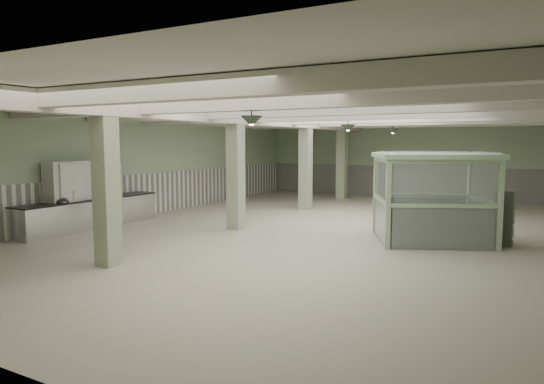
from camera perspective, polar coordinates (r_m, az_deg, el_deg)
The scene contains 29 objects.
floor at distance 14.58m, azimuth 6.21°, elevation -4.58°, with size 20.00×20.00×0.00m, color beige.
ceiling at distance 14.37m, azimuth 6.37°, elevation 9.68°, with size 14.00×20.00×0.02m, color white.
wall_back at distance 23.90m, azimuth 15.56°, elevation 3.66°, with size 14.00×0.02×3.60m, color #A7C099.
wall_left at distance 18.23m, azimuth -14.50°, elevation 3.06°, with size 0.02×20.00×3.60m, color #A7C099.
wainscot_left at distance 18.29m, azimuth -14.36°, elevation -0.23°, with size 0.05×19.90×1.50m, color white.
wainscot_back at distance 23.94m, azimuth 15.48°, elevation 1.15°, with size 13.90×0.05×1.50m, color white.
girder at distance 15.49m, azimuth -2.31°, elevation 8.62°, with size 0.45×19.90×0.40m, color silver.
beam_a at distance 7.99m, azimuth -15.14°, elevation 11.26°, with size 13.90×0.35×0.32m, color silver.
beam_b at distance 9.94m, azimuth -4.93°, elevation 10.35°, with size 13.90×0.35×0.32m, color silver.
beam_c at distance 12.09m, azimuth 1.76°, elevation 9.57°, with size 13.90×0.35×0.32m, color silver.
beam_d at distance 14.36m, azimuth 6.37°, elevation 8.96°, with size 13.90×0.35×0.32m, color silver.
beam_e at distance 16.69m, azimuth 9.69°, elevation 8.48°, with size 13.90×0.35×0.32m, color silver.
beam_f at distance 19.07m, azimuth 12.19°, elevation 8.10°, with size 13.90×0.35×0.32m, color silver.
beam_g at distance 21.47m, azimuth 14.13°, elevation 7.80°, with size 13.90×0.35×0.32m, color silver.
column_a at distance 10.83m, azimuth -18.93°, elevation 1.10°, with size 0.42×0.42×3.60m, color #9EAC8B.
column_b at distance 14.65m, azimuth -4.31°, elevation 2.58°, with size 0.42×0.42×3.60m, color #9EAC8B.
column_c at distance 19.03m, azimuth 3.97°, elevation 3.35°, with size 0.42×0.42×3.60m, color #9EAC8B.
column_d at distance 22.72m, azimuth 8.23°, elevation 3.71°, with size 0.42×0.42×3.60m, color #9EAC8B.
pendant_front at distance 9.65m, azimuth -2.41°, elevation 8.30°, with size 0.44×0.44×0.22m, color #2E3D2D.
pendant_mid at distance 14.63m, azimuth 8.93°, elevation 7.42°, with size 0.44×0.44×0.22m, color #2E3D2D.
pendant_back at distance 19.40m, azimuth 14.02°, elevation 6.93°, with size 0.44×0.44×0.22m, color #2E3D2D.
prep_counter at distance 15.96m, azimuth -20.59°, elevation -2.34°, with size 0.86×4.90×0.91m.
pitcher_near at distance 16.37m, azimuth -17.99°, elevation -0.07°, with size 0.17×0.19×0.24m, color #B3B3B8, non-canonical shape.
pitcher_far at distance 16.29m, azimuth -19.03°, elevation -0.07°, with size 0.19×0.22×0.28m, color #B3B3B8, non-canonical shape.
veg_colander at distance 15.08m, azimuth -23.53°, elevation -0.87°, with size 0.42×0.42×0.19m, color #393A3E, non-canonical shape.
orange_bowl at distance 15.99m, azimuth -20.24°, elevation -0.58°, with size 0.22×0.22×0.08m, color #B2B2B7.
walkin_cooler at distance 15.78m, azimuth -21.61°, elevation -0.55°, with size 1.05×2.15×1.97m.
guard_booth at distance 13.53m, azimuth 18.38°, elevation 1.28°, with size 3.69×3.47×2.39m.
filing_cabinet at distance 13.84m, azimuth 25.62°, elevation -2.76°, with size 0.45×0.65×1.40m, color #4E5144.
Camera 1 is at (5.50, -13.24, 2.65)m, focal length 32.00 mm.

